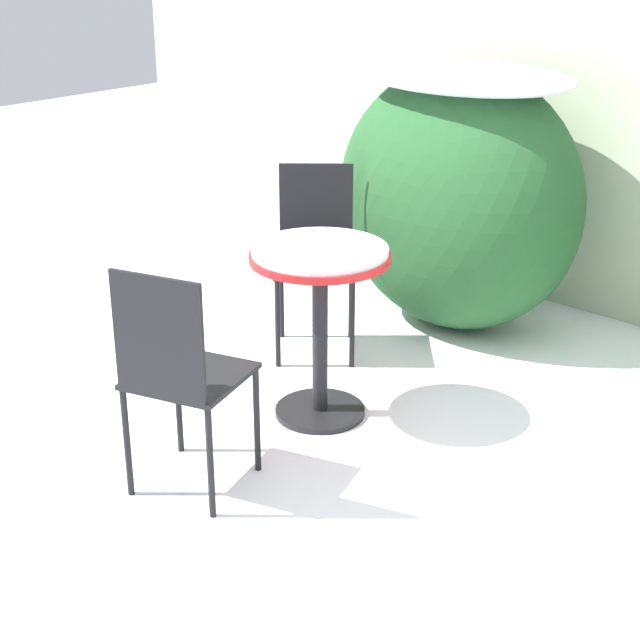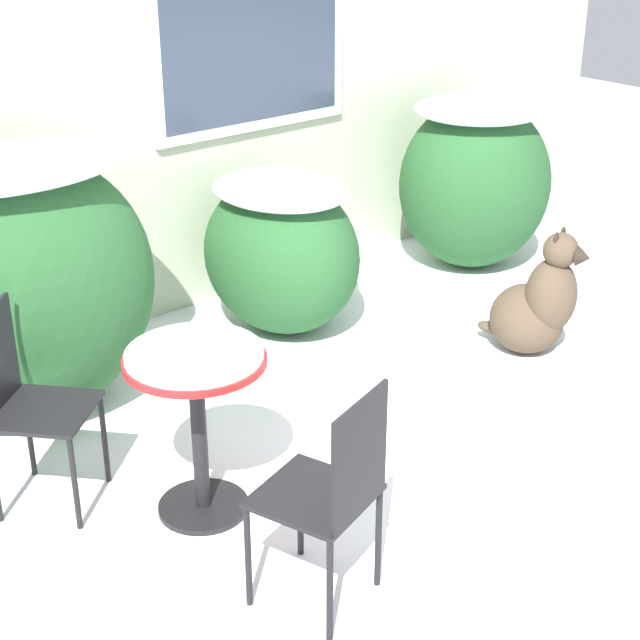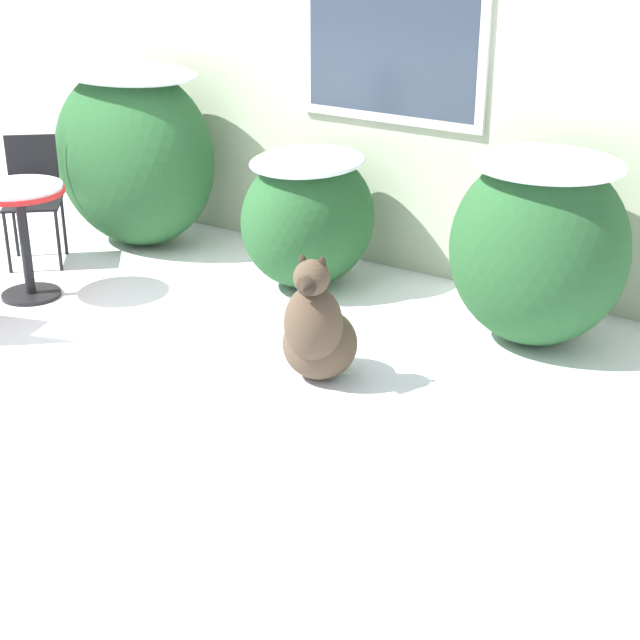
% 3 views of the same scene
% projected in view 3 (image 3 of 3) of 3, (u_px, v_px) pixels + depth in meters
% --- Properties ---
extents(ground_plane, '(16.00, 16.00, 0.00)m').
position_uv_depth(ground_plane, '(74.00, 347.00, 5.59)').
color(ground_plane, white).
extents(house_wall, '(8.00, 0.10, 3.13)m').
position_uv_depth(house_wall, '(299.00, 24.00, 6.62)').
color(house_wall, '#B2BC9E').
rests_on(house_wall, ground_plane).
extents(shrub_left, '(1.28, 0.94, 1.30)m').
position_uv_depth(shrub_left, '(134.00, 152.00, 7.02)').
color(shrub_left, '#235128').
rests_on(shrub_left, ground_plane).
extents(shrub_middle, '(0.81, 0.98, 0.89)m').
position_uv_depth(shrub_middle, '(308.00, 214.00, 6.33)').
color(shrub_middle, '#235128').
rests_on(shrub_middle, ground_plane).
extents(shrub_right, '(1.01, 0.95, 1.10)m').
position_uv_depth(shrub_right, '(539.00, 244.00, 5.46)').
color(shrub_right, '#235128').
rests_on(shrub_right, ground_plane).
extents(patio_table, '(0.56, 0.56, 0.73)m').
position_uv_depth(patio_table, '(21.00, 213.00, 6.09)').
color(patio_table, black).
rests_on(patio_table, ground_plane).
extents(patio_chair_near_table, '(0.53, 0.53, 0.87)m').
position_uv_depth(patio_chair_near_table, '(33.00, 194.00, 6.75)').
color(patio_chair_near_table, black).
rests_on(patio_chair_near_table, ground_plane).
extents(dog, '(0.50, 0.59, 0.73)m').
position_uv_depth(dog, '(317.00, 333.00, 5.10)').
color(dog, '#4C3D2D').
rests_on(dog, ground_plane).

